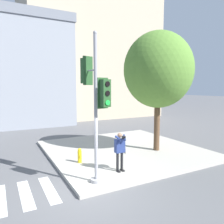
% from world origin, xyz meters
% --- Properties ---
extents(ground_plane, '(160.00, 160.00, 0.00)m').
position_xyz_m(ground_plane, '(0.00, 0.00, 0.00)').
color(ground_plane, '#5B5B5E').
extents(sidewalk_corner, '(8.00, 8.00, 0.15)m').
position_xyz_m(sidewalk_corner, '(3.50, 3.50, 0.07)').
color(sidewalk_corner, '#ADA89E').
rests_on(sidewalk_corner, ground_plane).
extents(traffic_signal_pole, '(0.60, 1.44, 5.30)m').
position_xyz_m(traffic_signal_pole, '(0.37, 0.20, 3.18)').
color(traffic_signal_pole, '#939399').
rests_on(traffic_signal_pole, sidewalk_corner).
extents(person_photographer, '(0.58, 0.54, 1.59)m').
position_xyz_m(person_photographer, '(1.67, 0.70, 1.09)').
color(person_photographer, black).
rests_on(person_photographer, sidewalk_corner).
extents(street_tree, '(3.64, 3.64, 6.33)m').
position_xyz_m(street_tree, '(4.94, 2.39, 4.46)').
color(street_tree, brown).
rests_on(street_tree, sidewalk_corner).
extents(fire_hydrant, '(0.18, 0.24, 0.67)m').
position_xyz_m(fire_hydrant, '(0.55, 2.43, 0.48)').
color(fire_hydrant, yellow).
rests_on(fire_hydrant, sidewalk_corner).
extents(building_right, '(15.84, 11.60, 20.91)m').
position_xyz_m(building_right, '(8.00, 20.37, 10.47)').
color(building_right, tan).
rests_on(building_right, ground_plane).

